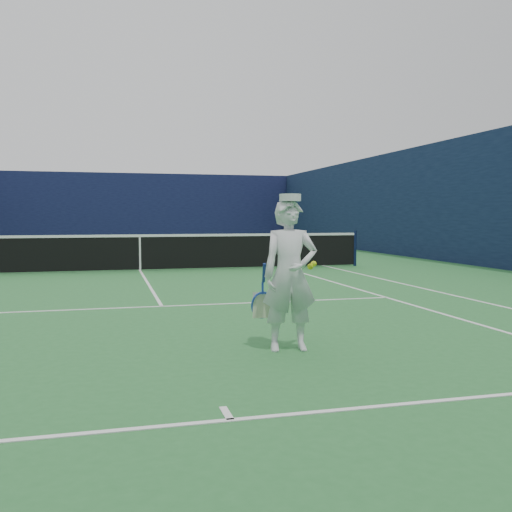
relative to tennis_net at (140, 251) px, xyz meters
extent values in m
plane|color=#296D33|center=(0.00, 0.00, -0.55)|extent=(80.00, 80.00, 0.00)
cube|color=white|center=(0.00, 11.88, -0.55)|extent=(11.03, 0.06, 0.01)
cube|color=white|center=(0.00, -11.88, -0.55)|extent=(11.03, 0.06, 0.01)
cube|color=white|center=(5.49, 0.00, -0.55)|extent=(0.06, 23.83, 0.01)
cube|color=white|center=(4.12, 0.00, -0.55)|extent=(0.06, 23.77, 0.01)
cube|color=white|center=(0.00, 6.40, -0.55)|extent=(8.23, 0.06, 0.01)
cube|color=white|center=(0.00, -6.40, -0.55)|extent=(8.23, 0.06, 0.01)
cube|color=white|center=(0.00, 0.00, -0.55)|extent=(0.06, 12.80, 0.01)
cube|color=white|center=(0.00, 11.73, -0.55)|extent=(0.06, 0.30, 0.01)
cube|color=white|center=(0.00, -11.73, -0.55)|extent=(0.06, 0.30, 0.01)
cube|color=#0E1234|center=(0.00, 18.00, 1.45)|extent=(20.12, 0.12, 4.00)
cube|color=#0F1B39|center=(10.00, 0.00, 1.45)|extent=(0.12, 36.12, 4.00)
cylinder|color=#141E4C|center=(6.40, 0.00, -0.02)|extent=(0.09, 0.09, 1.07)
cube|color=black|center=(0.00, 0.00, -0.05)|extent=(12.79, 0.02, 0.92)
cube|color=white|center=(0.00, 0.00, 0.42)|extent=(12.79, 0.04, 0.07)
cube|color=white|center=(0.00, 0.00, -0.08)|extent=(0.05, 0.03, 0.94)
imported|color=white|center=(1.11, -9.87, 0.29)|extent=(0.65, 0.46, 1.69)
cylinder|color=white|center=(1.11, -9.87, 1.16)|extent=(0.24, 0.24, 0.08)
cube|color=white|center=(1.12, -9.74, 1.13)|extent=(0.19, 0.12, 0.02)
cylinder|color=navy|center=(0.84, -9.76, 0.32)|extent=(0.04, 0.09, 0.22)
cube|color=#2241B9|center=(0.84, -9.71, 0.14)|extent=(0.02, 0.02, 0.14)
torus|color=#2241B9|center=(0.85, -9.65, -0.07)|extent=(0.30, 0.13, 0.29)
cube|color=beige|center=(0.85, -9.65, -0.07)|extent=(0.22, 0.03, 0.30)
sphere|color=yellow|center=(1.38, -9.80, 0.38)|extent=(0.07, 0.07, 0.07)
sphere|color=yellow|center=(1.43, -9.78, 0.41)|extent=(0.07, 0.07, 0.07)
camera|label=1|loc=(-0.85, -15.90, 0.95)|focal=40.00mm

